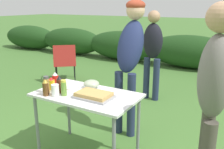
% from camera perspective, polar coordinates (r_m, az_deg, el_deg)
% --- Properties ---
extents(shrub_hedge, '(14.40, 0.90, 0.88)m').
position_cam_1_polar(shrub_hedge, '(6.94, 17.39, 4.99)').
color(shrub_hedge, '#1E4219').
rests_on(shrub_hedge, ground).
extents(folding_table, '(1.10, 0.64, 0.74)m').
position_cam_1_polar(folding_table, '(2.69, -5.81, -5.96)').
color(folding_table, white).
rests_on(folding_table, ground).
extents(food_tray, '(0.39, 0.26, 0.06)m').
position_cam_1_polar(food_tray, '(2.55, -4.20, -4.74)').
color(food_tray, '#9E9EA3').
rests_on(food_tray, folding_table).
extents(plate_stack, '(0.23, 0.23, 0.02)m').
position_cam_1_polar(plate_stack, '(2.88, -9.75, -2.77)').
color(plate_stack, white).
rests_on(plate_stack, folding_table).
extents(mixing_bowl, '(0.18, 0.18, 0.09)m').
position_cam_1_polar(mixing_bowl, '(2.84, -4.74, -2.17)').
color(mixing_bowl, '#ADBC99').
rests_on(mixing_bowl, folding_table).
extents(paper_cup_stack, '(0.08, 0.08, 0.12)m').
position_cam_1_polar(paper_cup_stack, '(2.64, -12.85, -3.53)').
color(paper_cup_stack, white).
rests_on(paper_cup_stack, folding_table).
extents(beer_bottle, '(0.06, 0.06, 0.18)m').
position_cam_1_polar(beer_bottle, '(2.67, -14.94, -2.95)').
color(beer_bottle, brown).
rests_on(beer_bottle, folding_table).
extents(relish_jar, '(0.06, 0.06, 0.17)m').
position_cam_1_polar(relish_jar, '(2.63, -10.97, -3.02)').
color(relish_jar, olive).
rests_on(relish_jar, folding_table).
extents(ketchup_bottle, '(0.07, 0.07, 0.17)m').
position_cam_1_polar(ketchup_bottle, '(2.93, -12.82, -1.17)').
color(ketchup_bottle, red).
rests_on(ketchup_bottle, folding_table).
extents(mustard_bottle, '(0.07, 0.07, 0.14)m').
position_cam_1_polar(mustard_bottle, '(2.85, -13.69, -2.03)').
color(mustard_bottle, yellow).
rests_on(mustard_bottle, folding_table).
extents(spice_jar, '(0.06, 0.06, 0.19)m').
position_cam_1_polar(spice_jar, '(2.74, -14.75, -2.29)').
color(spice_jar, '#B2893D').
rests_on(spice_jar, folding_table).
extents(bbq_sauce_bottle, '(0.07, 0.07, 0.19)m').
position_cam_1_polar(bbq_sauce_bottle, '(2.72, -11.86, -2.26)').
color(bbq_sauce_bottle, '#562314').
rests_on(bbq_sauce_bottle, folding_table).
extents(standing_person_with_beanie, '(0.33, 0.49, 1.71)m').
position_cam_1_polar(standing_person_with_beanie, '(3.15, 4.21, 5.62)').
color(standing_person_with_beanie, '#232D4C').
rests_on(standing_person_with_beanie, ground).
extents(standing_person_in_olive_jacket, '(0.38, 0.29, 1.56)m').
position_cam_1_polar(standing_person_in_olive_jacket, '(4.36, 9.26, 6.11)').
color(standing_person_in_olive_jacket, '#232D4C').
rests_on(standing_person_in_olive_jacket, ground).
extents(standing_person_in_navy_coat, '(0.32, 0.40, 1.68)m').
position_cam_1_polar(standing_person_in_navy_coat, '(2.06, 22.13, -3.49)').
color(standing_person_in_navy_coat, '#4C473D').
rests_on(standing_person_in_navy_coat, ground).
extents(camp_chair_green_behind_table, '(0.73, 0.75, 0.83)m').
position_cam_1_polar(camp_chair_green_behind_table, '(5.51, -10.71, 3.07)').
color(camp_chair_green_behind_table, maroon).
rests_on(camp_chair_green_behind_table, ground).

